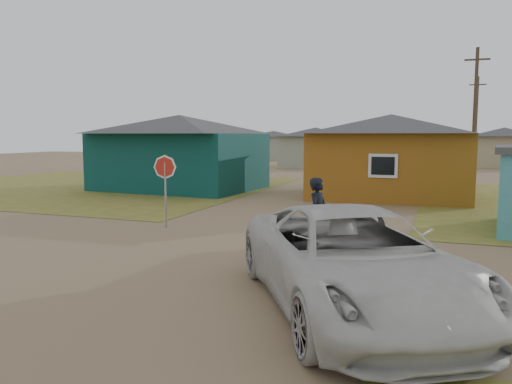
# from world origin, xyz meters

# --- Properties ---
(ground) EXTENTS (120.00, 120.00, 0.00)m
(ground) POSITION_xyz_m (0.00, 0.00, 0.00)
(ground) COLOR #876D4E
(grass_nw) EXTENTS (20.00, 18.00, 0.00)m
(grass_nw) POSITION_xyz_m (-14.00, 13.00, 0.01)
(grass_nw) COLOR olive
(grass_nw) RESTS_ON ground
(house_teal) EXTENTS (8.93, 7.08, 4.00)m
(house_teal) POSITION_xyz_m (-8.50, 13.50, 2.05)
(house_teal) COLOR #0A3733
(house_teal) RESTS_ON ground
(house_yellow) EXTENTS (7.72, 6.76, 3.90)m
(house_yellow) POSITION_xyz_m (2.50, 14.00, 2.00)
(house_yellow) COLOR #915816
(house_yellow) RESTS_ON ground
(house_pale_west) EXTENTS (7.04, 6.15, 3.60)m
(house_pale_west) POSITION_xyz_m (-6.00, 34.00, 1.86)
(house_pale_west) COLOR gray
(house_pale_west) RESTS_ON ground
(house_beige_east) EXTENTS (6.95, 6.05, 3.60)m
(house_beige_east) POSITION_xyz_m (10.00, 40.00, 1.86)
(house_beige_east) COLOR tan
(house_beige_east) RESTS_ON ground
(house_pale_north) EXTENTS (6.28, 5.81, 3.40)m
(house_pale_north) POSITION_xyz_m (-14.00, 46.00, 1.75)
(house_pale_north) COLOR gray
(house_pale_north) RESTS_ON ground
(utility_pole_near) EXTENTS (1.40, 0.20, 8.00)m
(utility_pole_near) POSITION_xyz_m (6.50, 22.00, 4.14)
(utility_pole_near) COLOR #4B3A2D
(utility_pole_near) RESTS_ON ground
(utility_pole_far) EXTENTS (1.40, 0.20, 8.00)m
(utility_pole_far) POSITION_xyz_m (7.50, 38.00, 4.14)
(utility_pole_far) COLOR #4B3A2D
(utility_pole_far) RESTS_ON ground
(stop_sign) EXTENTS (0.74, 0.24, 2.31)m
(stop_sign) POSITION_xyz_m (-3.35, 3.27, 1.71)
(stop_sign) COLOR gray
(stop_sign) RESTS_ON ground
(cyclist) EXTENTS (1.80, 0.79, 1.97)m
(cyclist) POSITION_xyz_m (2.18, 0.72, 0.72)
(cyclist) COLOR black
(cyclist) RESTS_ON ground
(vehicle) EXTENTS (5.57, 6.72, 1.71)m
(vehicle) POSITION_xyz_m (3.47, -2.18, 0.85)
(vehicle) COLOR silver
(vehicle) RESTS_ON ground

